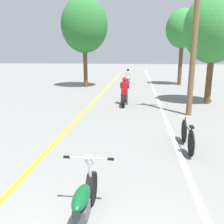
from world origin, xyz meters
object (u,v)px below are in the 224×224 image
roadside_tree_left (84,26)px  motorcycle_rider_lead (124,94)px  bicycle_parked (187,136)px  motorcycle_foreground (82,206)px  utility_pole (195,31)px  motorcycle_rider_far (128,79)px  roadside_tree_right_far (183,29)px  roadside_tree_right_near (214,29)px

roadside_tree_left → motorcycle_rider_lead: roadside_tree_left is taller
bicycle_parked → motorcycle_foreground: bearing=-122.5°
utility_pole → motorcycle_rider_lead: utility_pole is taller
motorcycle_foreground → motorcycle_rider_far: (-0.11, 17.62, 0.11)m
utility_pole → motorcycle_foreground: bearing=-112.4°
roadside_tree_left → roadside_tree_right_far: bearing=14.5°
utility_pole → motorcycle_foreground: (-3.04, -7.38, -3.15)m
roadside_tree_right_near → motorcycle_rider_lead: roadside_tree_right_near is taller
roadside_tree_right_near → motorcycle_rider_far: roadside_tree_right_near is taller
utility_pole → bicycle_parked: (-0.82, -3.91, -3.17)m
motorcycle_foreground → utility_pole: bearing=67.6°
roadside_tree_right_far → roadside_tree_left: bearing=-165.5°
utility_pole → motorcycle_rider_far: size_ratio=3.49×
motorcycle_foreground → roadside_tree_right_near: bearing=65.7°
utility_pole → motorcycle_rider_lead: 4.62m
roadside_tree_right_far → motorcycle_foreground: bearing=-103.5°
motorcycle_rider_far → roadside_tree_right_far: bearing=2.3°
utility_pole → motorcycle_rider_far: utility_pole is taller
roadside_tree_left → roadside_tree_right_near: bearing=-35.9°
motorcycle_rider_lead → roadside_tree_left: bearing=118.4°
roadside_tree_right_near → motorcycle_rider_lead: bearing=-170.5°
roadside_tree_right_near → roadside_tree_left: bearing=144.1°
utility_pole → motorcycle_rider_far: (-3.14, 10.24, -3.03)m
utility_pole → motorcycle_rider_lead: (-2.95, 1.92, -2.99)m
roadside_tree_right_near → roadside_tree_left: 9.86m
bicycle_parked → utility_pole: bearing=78.1°
motorcycle_foreground → bicycle_parked: bearing=57.5°
motorcycle_foreground → bicycle_parked: motorcycle_foreground is taller
motorcycle_rider_far → bicycle_parked: (2.32, -14.14, -0.14)m
roadside_tree_left → motorcycle_foreground: roadside_tree_left is taller
roadside_tree_right_near → motorcycle_foreground: (-4.53, -10.05, -3.46)m
roadside_tree_right_near → motorcycle_foreground: roadside_tree_right_near is taller
motorcycle_rider_lead → bicycle_parked: motorcycle_rider_lead is taller
utility_pole → roadside_tree_left: size_ratio=1.02×
roadside_tree_right_far → motorcycle_rider_lead: size_ratio=2.96×
roadside_tree_right_far → motorcycle_rider_lead: 10.29m
roadside_tree_right_near → motorcycle_rider_lead: size_ratio=2.70×
motorcycle_rider_far → motorcycle_rider_lead: bearing=-88.7°
utility_pole → bicycle_parked: size_ratio=4.03×
utility_pole → roadside_tree_right_far: size_ratio=1.12×
motorcycle_rider_lead → bicycle_parked: (2.13, -5.83, -0.17)m
roadside_tree_right_far → bicycle_parked: bearing=-98.2°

